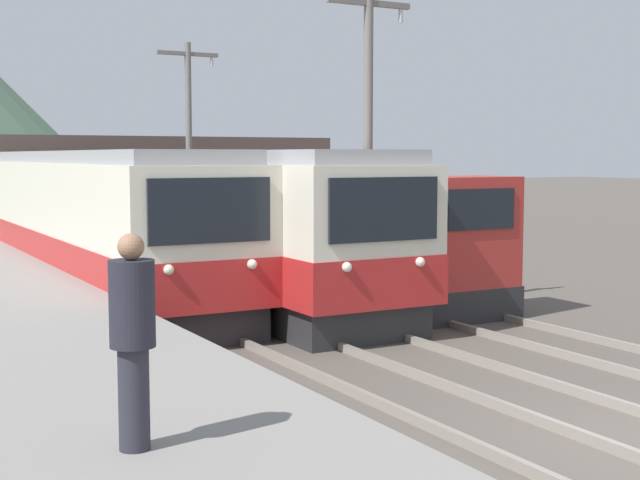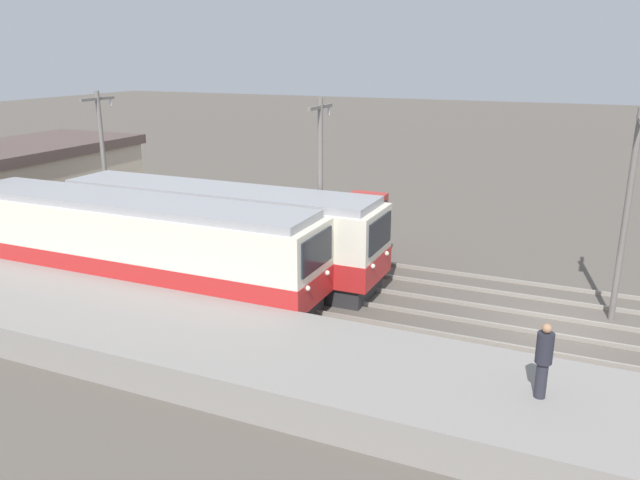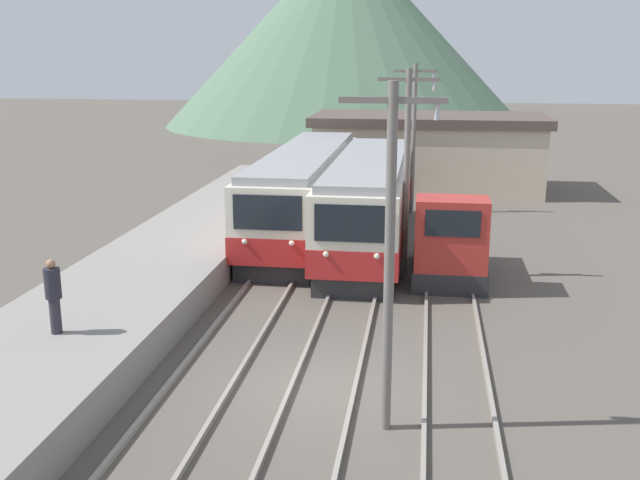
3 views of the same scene
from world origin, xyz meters
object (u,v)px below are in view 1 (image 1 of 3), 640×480
Objects in this scene: shunting_locomotive at (420,256)px; catenary_mast_far at (189,144)px; commuter_train_center at (232,230)px; person_on_platform at (133,332)px; commuter_train_left at (97,229)px; catenary_mast_mid at (368,139)px.

catenary_mast_far reaches higher than shunting_locomotive.
commuter_train_center reaches higher than person_on_platform.
catenary_mast_mid is at bearing -52.42° from commuter_train_left.
commuter_train_center is 7.46× the size of person_on_platform.
shunting_locomotive is 2.99m from catenary_mast_mid.
person_on_platform is at bearing -116.69° from commuter_train_center.
person_on_platform is at bearing -103.87° from commuter_train_left.
commuter_train_left is 7.96m from shunting_locomotive.
commuter_train_left is at bearing 76.13° from person_on_platform.
catenary_mast_mid reaches higher than person_on_platform.
commuter_train_left is 2.14× the size of catenary_mast_far.
person_on_platform is (-7.90, -8.94, -1.82)m from catenary_mast_mid.
catenary_mast_far is (4.31, 5.01, 2.14)m from commuter_train_left.
commuter_train_center is 2.86× the size of shunting_locomotive.
commuter_train_left is 2.14× the size of catenary_mast_mid.
catenary_mast_mid is 1.00× the size of catenary_mast_far.
shunting_locomotive is at bearing 44.14° from person_on_platform.
shunting_locomotive is (3.00, -3.60, -0.45)m from commuter_train_center.
commuter_train_left and commuter_train_center have the same top height.
shunting_locomotive is 10.85m from catenary_mast_far.
catenary_mast_mid reaches higher than commuter_train_center.
person_on_platform is at bearing -112.00° from catenary_mast_far.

